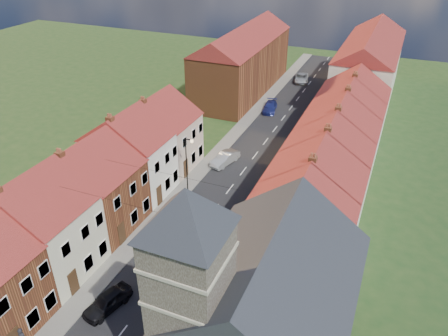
% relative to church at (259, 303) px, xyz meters
% --- Properties ---
extents(road, '(7.00, 90.00, 0.02)m').
position_rel_church_xyz_m(road, '(-9.36, 26.68, -5.87)').
color(road, black).
rests_on(road, ground).
extents(pavement_left, '(1.80, 90.00, 0.12)m').
position_rel_church_xyz_m(pavement_left, '(-13.76, 26.68, -5.82)').
color(pavement_left, gray).
rests_on(pavement_left, ground).
extents(pavement_right, '(1.80, 90.00, 0.12)m').
position_rel_church_xyz_m(pavement_right, '(-4.96, 26.68, -5.82)').
color(pavement_right, gray).
rests_on(pavement_right, ground).
extents(church, '(11.25, 14.25, 15.20)m').
position_rel_church_xyz_m(church, '(0.00, 0.00, 0.00)').
color(church, '#3D342B').
rests_on(church, ground).
extents(cottage_r_tudor, '(8.30, 5.20, 9.00)m').
position_rel_church_xyz_m(cottage_r_tudor, '(-0.09, 9.37, -1.41)').
color(cottage_r_tudor, beige).
rests_on(cottage_r_tudor, ground).
extents(cottage_r_white_near, '(8.30, 6.00, 9.00)m').
position_rel_church_xyz_m(cottage_r_white_near, '(-0.06, 14.77, -1.40)').
color(cottage_r_white_near, white).
rests_on(cottage_r_white_near, ground).
extents(cottage_r_cream_mid, '(8.30, 5.20, 9.00)m').
position_rel_church_xyz_m(cottage_r_cream_mid, '(-0.06, 20.17, -1.40)').
color(cottage_r_cream_mid, beige).
rests_on(cottage_r_cream_mid, ground).
extents(cottage_r_pink, '(8.30, 6.00, 9.00)m').
position_rel_church_xyz_m(cottage_r_pink, '(-0.06, 25.57, -1.40)').
color(cottage_r_pink, beige).
rests_on(cottage_r_pink, ground).
extents(cottage_r_white_far, '(8.30, 5.20, 9.00)m').
position_rel_church_xyz_m(cottage_r_white_far, '(-0.06, 30.97, -1.40)').
color(cottage_r_white_far, white).
rests_on(cottage_r_white_far, ground).
extents(cottage_r_cream_far, '(8.30, 6.00, 9.00)m').
position_rel_church_xyz_m(cottage_r_cream_far, '(-0.06, 36.37, -1.40)').
color(cottage_r_cream_far, white).
rests_on(cottage_r_cream_far, ground).
extents(cottage_l_cream, '(8.30, 6.30, 9.10)m').
position_rel_church_xyz_m(cottage_l_cream, '(-18.66, 2.22, -1.35)').
color(cottage_l_cream, beige).
rests_on(cottage_l_cream, ground).
extents(cottage_l_white, '(8.30, 6.90, 8.80)m').
position_rel_church_xyz_m(cottage_l_white, '(-18.66, 8.62, -1.51)').
color(cottage_l_white, brown).
rests_on(cottage_l_white, ground).
extents(cottage_l_brick_mid, '(8.30, 5.70, 9.10)m').
position_rel_church_xyz_m(cottage_l_brick_mid, '(-18.66, 14.72, -1.35)').
color(cottage_l_brick_mid, white).
rests_on(cottage_l_brick_mid, ground).
extents(cottage_l_pink, '(8.30, 6.30, 8.80)m').
position_rel_church_xyz_m(cottage_l_pink, '(-18.66, 20.52, -1.51)').
color(cottage_l_pink, tan).
rests_on(cottage_l_pink, ground).
extents(block_right_far, '(8.30, 24.20, 10.50)m').
position_rel_church_xyz_m(block_right_far, '(-0.06, 51.68, -0.58)').
color(block_right_far, beige).
rests_on(block_right_far, ground).
extents(block_left_far, '(8.30, 24.20, 10.50)m').
position_rel_church_xyz_m(block_left_far, '(-18.66, 46.68, -0.58)').
color(block_left_far, brown).
rests_on(block_left_far, ground).
extents(lamppost, '(0.88, 0.15, 6.00)m').
position_rel_church_xyz_m(lamppost, '(-13.17, 16.68, -2.34)').
color(lamppost, black).
rests_on(lamppost, pavement_left).
extents(car_near, '(2.43, 4.14, 1.32)m').
position_rel_church_xyz_m(car_near, '(-11.51, 0.49, -5.22)').
color(car_near, black).
rests_on(car_near, ground).
extents(car_mid, '(2.45, 4.36, 1.36)m').
position_rel_church_xyz_m(car_mid, '(-11.91, 23.46, -5.20)').
color(car_mid, '#A7ABAF').
rests_on(car_mid, ground).
extents(car_far, '(2.47, 4.56, 1.26)m').
position_rel_church_xyz_m(car_far, '(-11.88, 40.32, -5.25)').
color(car_far, navy).
rests_on(car_far, ground).
extents(car_distant, '(3.15, 5.17, 1.34)m').
position_rel_church_xyz_m(car_distant, '(-10.86, 54.78, -5.21)').
color(car_distant, '#B6BBBF').
rests_on(car_distant, ground).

